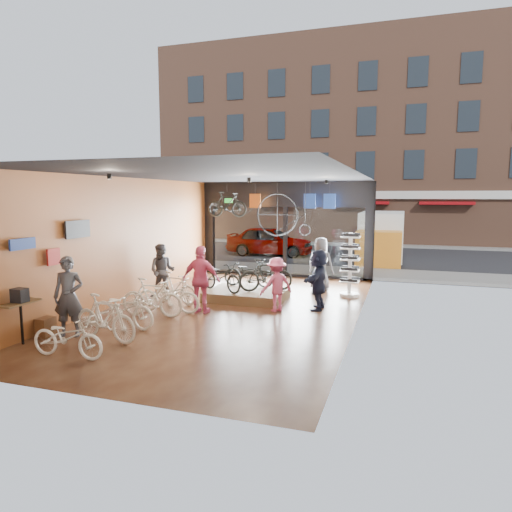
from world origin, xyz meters
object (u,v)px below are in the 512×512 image
at_px(display_bike_mid, 266,275).
at_px(display_platform, 247,295).
at_px(floor_bike_0, 68,337).
at_px(penny_farthing, 286,216).
at_px(floor_bike_1, 105,318).
at_px(customer_5, 318,279).
at_px(display_bike_left, 221,277).
at_px(box_truck, 381,238).
at_px(floor_bike_5, 175,288).
at_px(customer_4, 321,264).
at_px(street_car, 270,241).
at_px(sunglasses_rack, 350,265).
at_px(display_bike_right, 249,273).
at_px(customer_3, 276,285).
at_px(hung_bike, 227,204).
at_px(customer_2, 201,280).
at_px(customer_1, 162,271).
at_px(customer_0, 69,296).
at_px(floor_bike_4, 168,296).
at_px(floor_bike_3, 152,298).

bearing_deg(display_bike_mid, display_platform, 66.25).
bearing_deg(floor_bike_0, penny_farthing, -14.62).
distance_m(floor_bike_1, customer_5, 5.93).
height_order(display_platform, display_bike_left, display_bike_left).
relative_size(box_truck, display_platform, 2.57).
xyz_separation_m(floor_bike_5, customer_4, (3.80, 3.40, 0.43)).
xyz_separation_m(floor_bike_1, customer_5, (4.02, 4.35, 0.34)).
xyz_separation_m(street_car, customer_4, (4.29, -8.39, 0.12)).
bearing_deg(sunglasses_rack, display_bike_right, -148.56).
relative_size(customer_3, hung_bike, 0.97).
bearing_deg(street_car, floor_bike_0, -177.82).
relative_size(floor_bike_1, customer_2, 0.94).
bearing_deg(hung_bike, floor_bike_1, -176.39).
xyz_separation_m(penny_farthing, hung_bike, (-2.19, -0.37, 0.43)).
xyz_separation_m(floor_bike_0, customer_1, (-0.92, 5.44, 0.44)).
distance_m(box_truck, floor_bike_0, 16.51).
bearing_deg(display_bike_left, display_bike_mid, -46.32).
height_order(street_car, penny_farthing, penny_farthing).
distance_m(floor_bike_5, customer_0, 3.73).
height_order(customer_3, hung_bike, hung_bike).
bearing_deg(hung_bike, customer_3, -139.15).
xyz_separation_m(floor_bike_0, customer_0, (-0.96, 1.21, 0.51)).
relative_size(floor_bike_4, display_bike_right, 1.08).
bearing_deg(display_bike_right, customer_2, 168.90).
bearing_deg(hung_bike, sunglasses_rack, -102.42).
relative_size(display_bike_right, hung_bike, 1.08).
height_order(floor_bike_5, customer_4, customer_4).
relative_size(display_platform, display_bike_left, 1.38).
bearing_deg(floor_bike_4, floor_bike_1, 172.59).
distance_m(floor_bike_4, customer_1, 1.98).
bearing_deg(display_platform, floor_bike_4, -125.07).
relative_size(customer_5, hung_bike, 1.10).
bearing_deg(customer_1, floor_bike_0, -91.92).
distance_m(customer_2, sunglasses_rack, 5.01).
distance_m(floor_bike_1, floor_bike_5, 3.68).
bearing_deg(customer_3, floor_bike_5, -41.83).
distance_m(floor_bike_5, penny_farthing, 5.33).
bearing_deg(floor_bike_3, floor_bike_5, -0.66).
height_order(box_truck, floor_bike_5, box_truck).
distance_m(street_car, floor_bike_3, 13.33).
relative_size(floor_bike_1, display_bike_mid, 1.05).
bearing_deg(box_truck, customer_1, -121.47).
height_order(street_car, floor_bike_0, street_car).
bearing_deg(display_platform, penny_farthing, 81.88).
bearing_deg(floor_bike_3, floor_bike_0, 175.89).
height_order(display_bike_mid, display_bike_right, display_bike_mid).
xyz_separation_m(floor_bike_3, floor_bike_4, (0.20, 0.52, -0.04)).
xyz_separation_m(customer_4, hung_bike, (-3.69, 0.59, 2.01)).
relative_size(floor_bike_3, floor_bike_5, 1.08).
distance_m(customer_5, sunglasses_rack, 2.12).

